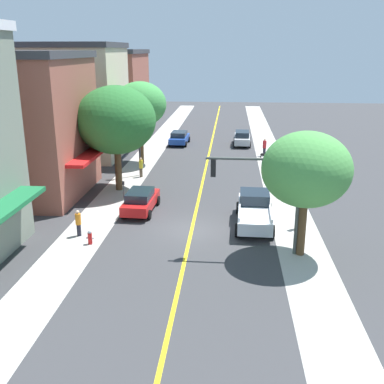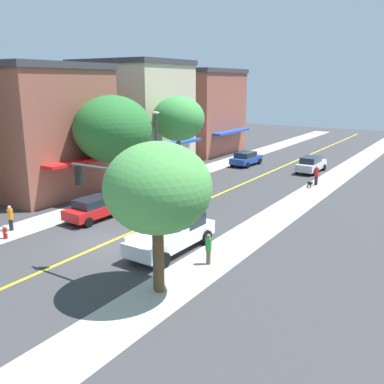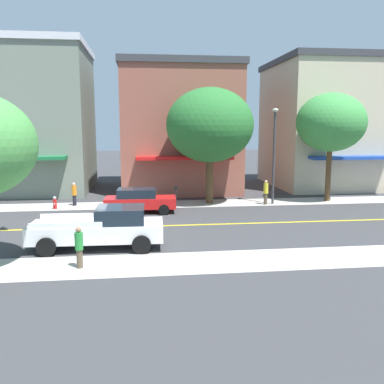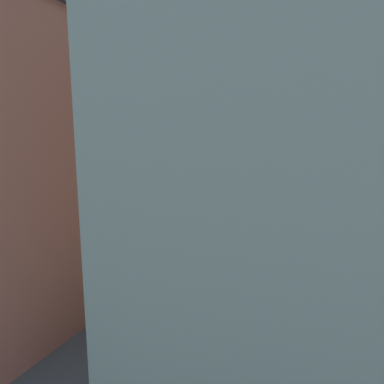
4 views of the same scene
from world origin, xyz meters
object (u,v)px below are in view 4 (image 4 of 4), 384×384
object	(u,v)px
pedestrian_green_shirt	(261,197)
small_dog	(101,190)
street_tree_left_near	(114,152)
white_pickup_truck	(248,200)
street_tree_right_corner	(303,158)
fire_hydrant	(272,242)
street_tree_left_far	(26,148)
traffic_light_mast	(300,170)
red_sedan_left_curb	(197,218)
parking_meter	(154,219)
silver_sedan_right_curb	(48,185)
street_lamp	(75,169)
pedestrian_yellow_shirt	(85,210)
pedestrian_red_shirt	(94,185)
pedestrian_orange_shirt	(249,237)

from	to	relation	value
pedestrian_green_shirt	small_dog	world-z (taller)	pedestrian_green_shirt
street_tree_left_near	white_pickup_truck	distance (m)	12.78
street_tree_right_corner	fire_hydrant	distance (m)	12.26
street_tree_left_far	traffic_light_mast	xyz separation A→B (m)	(10.32, -19.21, -1.82)
street_tree_left_far	red_sedan_left_curb	distance (m)	14.46
traffic_light_mast	small_dog	distance (m)	22.53
fire_hydrant	parking_meter	size ratio (longest dim) A/B	0.60
red_sedan_left_curb	silver_sedan_right_curb	size ratio (longest dim) A/B	0.94
street_tree_left_far	pedestrian_green_shirt	world-z (taller)	street_tree_left_far
street_lamp	small_dog	bearing A→B (deg)	33.67
traffic_light_mast	street_tree_right_corner	bearing A→B (deg)	178.15
street_tree_right_corner	fire_hydrant	xyz separation A→B (m)	(-11.50, 0.36, -4.23)
white_pickup_truck	pedestrian_green_shirt	bearing A→B (deg)	-101.89
street_tree_right_corner	street_tree_left_far	xyz separation A→B (m)	(-12.19, 19.27, 0.93)
street_lamp	street_tree_right_corner	bearing A→B (deg)	-52.45
pedestrian_yellow_shirt	parking_meter	bearing A→B (deg)	82.12
street_lamp	pedestrian_red_shirt	world-z (taller)	street_lamp
fire_hydrant	street_lamp	size ratio (longest dim) A/B	0.13
street_tree_right_corner	pedestrian_red_shirt	xyz separation A→B (m)	(-0.36, 23.46, -3.70)
street_tree_left_near	traffic_light_mast	xyz separation A→B (m)	(10.47, -10.62, -1.63)
fire_hydrant	traffic_light_mast	world-z (taller)	traffic_light_mast
street_tree_right_corner	street_tree_left_far	distance (m)	22.82
parking_meter	traffic_light_mast	xyz separation A→B (m)	(9.54, -8.20, 2.84)
silver_sedan_right_curb	white_pickup_truck	size ratio (longest dim) A/B	0.81
street_tree_left_near	street_tree_right_corner	bearing A→B (deg)	-40.87
street_lamp	traffic_light_mast	bearing A→B (deg)	-57.11
white_pickup_truck	silver_sedan_right_curb	bearing A→B (deg)	2.25
pedestrian_yellow_shirt	pedestrian_orange_shirt	distance (m)	13.03
parking_meter	pedestrian_orange_shirt	xyz separation A→B (m)	(-1.09, -6.80, -0.08)
pedestrian_green_shirt	street_tree_left_far	bearing A→B (deg)	99.56
street_tree_right_corner	pedestrian_orange_shirt	xyz separation A→B (m)	(-12.49, 1.45, -3.81)
street_tree_left_near	street_lamp	xyz separation A→B (m)	(0.82, 4.31, -1.36)
street_tree_left_far	white_pickup_truck	distance (m)	18.60
pedestrian_red_shirt	parking_meter	bearing A→B (deg)	-42.82
street_tree_left_far	pedestrian_orange_shirt	world-z (taller)	street_tree_left_far
pedestrian_red_shirt	small_dog	distance (m)	1.31
street_tree_left_far	traffic_light_mast	size ratio (longest dim) A/B	1.37
red_sedan_left_curb	pedestrian_orange_shirt	size ratio (longest dim) A/B	2.82
street_tree_left_near	silver_sedan_right_curb	xyz separation A→B (m)	(9.82, 18.06, -4.55)
street_lamp	pedestrian_orange_shirt	xyz separation A→B (m)	(-0.97, -13.53, -3.19)
silver_sedan_right_curb	pedestrian_yellow_shirt	xyz separation A→B (m)	(-8.82, -14.31, 0.06)
traffic_light_mast	pedestrian_orange_shirt	distance (m)	11.11
street_tree_right_corner	fire_hydrant	world-z (taller)	street_tree_right_corner
fire_hydrant	pedestrian_red_shirt	bearing A→B (deg)	64.26
fire_hydrant	pedestrian_yellow_shirt	size ratio (longest dim) A/B	0.49
white_pickup_truck	pedestrian_orange_shirt	size ratio (longest dim) A/B	3.69
street_tree_right_corner	white_pickup_truck	world-z (taller)	street_tree_right_corner
street_tree_left_near	fire_hydrant	xyz separation A→B (m)	(0.84, -10.32, -4.97)
traffic_light_mast	pedestrian_yellow_shirt	size ratio (longest dim) A/B	3.31
red_sedan_left_curb	small_dog	xyz separation A→B (m)	(9.16, 16.45, -0.41)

